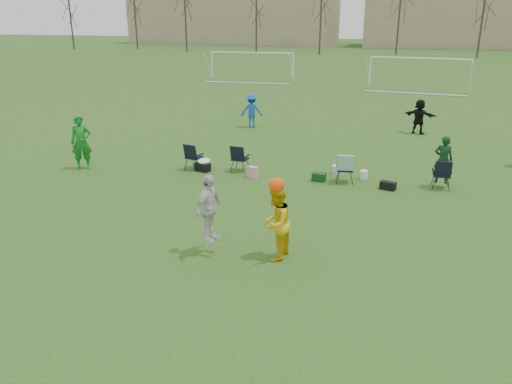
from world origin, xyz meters
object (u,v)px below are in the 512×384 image
at_px(fielder_blue, 252,111).
at_px(center_contest, 251,217).
at_px(fielder_green_near, 81,142).
at_px(goal_left, 252,58).
at_px(fielder_black, 419,117).
at_px(goal_mid, 420,65).

bearing_deg(fielder_blue, center_contest, 94.32).
height_order(fielder_blue, center_contest, center_contest).
bearing_deg(fielder_green_near, center_contest, -62.20).
bearing_deg(goal_left, fielder_black, -55.60).
distance_m(center_contest, goal_left, 34.26).
relative_size(fielder_black, goal_mid, 0.22).
distance_m(fielder_green_near, goal_mid, 27.93).
height_order(fielder_blue, goal_mid, goal_mid).
xyz_separation_m(fielder_blue, goal_mid, (7.65, 16.66, 1.08)).
bearing_deg(fielder_green_near, goal_left, 64.37).
relative_size(fielder_black, center_contest, 0.72).
xyz_separation_m(fielder_green_near, goal_mid, (11.14, 25.59, 0.93)).
xyz_separation_m(fielder_black, goal_left, (-14.40, 17.52, 1.10)).
relative_size(fielder_green_near, fielder_black, 1.21).
xyz_separation_m(fielder_green_near, fielder_black, (11.54, 10.07, -0.17)).
xyz_separation_m(fielder_black, goal_mid, (-0.40, 15.52, 1.10)).
bearing_deg(fielder_blue, goal_mid, -129.06).
bearing_deg(fielder_blue, fielder_green_near, 54.22).
height_order(fielder_green_near, goal_left, goal_left).
distance_m(fielder_black, center_contest, 15.28).
xyz_separation_m(fielder_green_near, goal_left, (-2.86, 27.59, 0.93)).
relative_size(fielder_green_near, goal_mid, 0.27).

